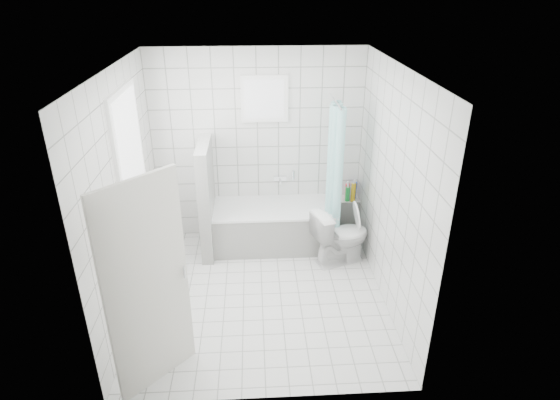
{
  "coord_description": "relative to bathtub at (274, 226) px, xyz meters",
  "views": [
    {
      "loc": [
        -0.05,
        -4.47,
        3.37
      ],
      "look_at": [
        0.23,
        0.35,
        1.05
      ],
      "focal_mm": 30.0,
      "sensor_mm": 36.0,
      "label": 1
    }
  ],
  "objects": [
    {
      "name": "window_left",
      "position": [
        -1.55,
        -0.82,
        1.31
      ],
      "size": [
        0.01,
        0.9,
        1.4
      ],
      "primitive_type": "cube",
      "color": "white",
      "rests_on": "wall_left"
    },
    {
      "name": "door",
      "position": [
        -1.17,
        -2.32,
        0.71
      ],
      "size": [
        0.58,
        0.6,
        2.0
      ],
      "primitive_type": "cube",
      "rotation": [
        0.0,
        0.0,
        -0.77
      ],
      "color": "silver",
      "rests_on": "ground"
    },
    {
      "name": "ledge_bottles",
      "position": [
        1.08,
        0.23,
        0.38
      ],
      "size": [
        0.18,
        0.18,
        0.27
      ],
      "color": "yellow",
      "rests_on": "tiled_ledge"
    },
    {
      "name": "curtain_rod",
      "position": [
        0.75,
        -0.02,
        1.71
      ],
      "size": [
        0.02,
        0.8,
        0.02
      ],
      "primitive_type": "cylinder",
      "rotation": [
        1.57,
        0.0,
        0.0
      ],
      "color": "silver",
      "rests_on": "wall_back"
    },
    {
      "name": "ground",
      "position": [
        -0.2,
        -1.12,
        -0.29
      ],
      "size": [
        3.0,
        3.0,
        0.0
      ],
      "primitive_type": "plane",
      "color": "white",
      "rests_on": "ground"
    },
    {
      "name": "tiled_ledge",
      "position": [
        1.07,
        0.26,
        -0.02
      ],
      "size": [
        0.4,
        0.24,
        0.55
      ],
      "primitive_type": "cube",
      "color": "white",
      "rests_on": "ground"
    },
    {
      "name": "wall_right",
      "position": [
        1.2,
        -1.12,
        1.01
      ],
      "size": [
        0.02,
        3.0,
        2.6
      ],
      "primitive_type": "cube",
      "color": "white",
      "rests_on": "ground"
    },
    {
      "name": "wall_left",
      "position": [
        -1.6,
        -1.12,
        1.01
      ],
      "size": [
        0.02,
        3.0,
        2.6
      ],
      "primitive_type": "cube",
      "color": "white",
      "rests_on": "ground"
    },
    {
      "name": "shower_curtain",
      "position": [
        0.75,
        -0.15,
        0.81
      ],
      "size": [
        0.14,
        0.48,
        1.78
      ],
      "primitive_type": null,
      "color": "#42C3B9",
      "rests_on": "curtain_rod"
    },
    {
      "name": "partition_wall",
      "position": [
        -0.88,
        -0.05,
        0.46
      ],
      "size": [
        0.15,
        0.85,
        1.5
      ],
      "primitive_type": "cube",
      "color": "white",
      "rests_on": "ground"
    },
    {
      "name": "toilet",
      "position": [
        0.83,
        -0.48,
        0.08
      ],
      "size": [
        0.82,
        0.63,
        0.74
      ],
      "primitive_type": "imported",
      "rotation": [
        0.0,
        0.0,
        1.9
      ],
      "color": "white",
      "rests_on": "ground"
    },
    {
      "name": "wall_back",
      "position": [
        -0.2,
        0.38,
        1.01
      ],
      "size": [
        2.8,
        0.02,
        2.6
      ],
      "primitive_type": "cube",
      "color": "white",
      "rests_on": "ground"
    },
    {
      "name": "window_sill",
      "position": [
        -1.51,
        -0.82,
        0.57
      ],
      "size": [
        0.18,
        1.02,
        0.08
      ],
      "primitive_type": "cube",
      "color": "white",
      "rests_on": "wall_left"
    },
    {
      "name": "window_back",
      "position": [
        -0.1,
        0.33,
        1.66
      ],
      "size": [
        0.5,
        0.01,
        0.5
      ],
      "primitive_type": "cube",
      "color": "white",
      "rests_on": "wall_back"
    },
    {
      "name": "ceiling",
      "position": [
        -0.2,
        -1.12,
        2.31
      ],
      "size": [
        3.0,
        3.0,
        0.0
      ],
      "primitive_type": "plane",
      "rotation": [
        3.14,
        0.0,
        0.0
      ],
      "color": "white",
      "rests_on": "ground"
    },
    {
      "name": "sill_bottles",
      "position": [
        -1.5,
        -0.91,
        0.74
      ],
      "size": [
        0.16,
        0.69,
        0.32
      ],
      "color": "silver",
      "rests_on": "window_sill"
    },
    {
      "name": "wall_front",
      "position": [
        -0.2,
        -2.62,
        1.01
      ],
      "size": [
        2.8,
        0.02,
        2.6
      ],
      "primitive_type": "cube",
      "color": "white",
      "rests_on": "ground"
    },
    {
      "name": "tub_faucet",
      "position": [
        0.1,
        0.34,
        0.56
      ],
      "size": [
        0.18,
        0.06,
        0.06
      ],
      "primitive_type": "cube",
      "color": "silver",
      "rests_on": "wall_back"
    },
    {
      "name": "bathtub",
      "position": [
        0.0,
        0.0,
        0.0
      ],
      "size": [
        1.63,
        0.77,
        0.58
      ],
      "color": "white",
      "rests_on": "ground"
    }
  ]
}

